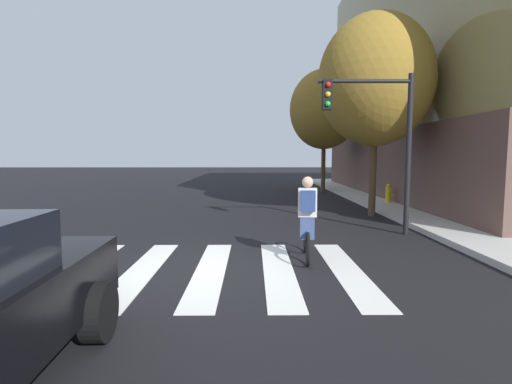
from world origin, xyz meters
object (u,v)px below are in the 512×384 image
(street_tree_near, at_px, (375,81))
(street_tree_mid, at_px, (324,110))
(cyclist, at_px, (307,219))
(traffic_light_near, at_px, (378,126))
(fire_hydrant, at_px, (388,193))

(street_tree_near, xyz_separation_m, street_tree_mid, (-0.08, 8.89, 0.07))
(street_tree_near, bearing_deg, cyclist, -118.30)
(traffic_light_near, distance_m, street_tree_mid, 12.16)
(cyclist, xyz_separation_m, fire_hydrant, (4.54, 8.29, -0.31))
(traffic_light_near, height_order, fire_hydrant, traffic_light_near)
(cyclist, distance_m, traffic_light_near, 3.90)
(traffic_light_near, relative_size, street_tree_near, 0.62)
(cyclist, distance_m, street_tree_mid, 15.32)
(traffic_light_near, bearing_deg, street_tree_mid, 86.21)
(traffic_light_near, xyz_separation_m, fire_hydrant, (2.37, 5.74, -2.33))
(fire_hydrant, relative_size, street_tree_near, 0.11)
(cyclist, height_order, fire_hydrant, cyclist)
(traffic_light_near, bearing_deg, street_tree_near, 74.28)
(traffic_light_near, bearing_deg, fire_hydrant, 67.58)
(traffic_light_near, bearing_deg, cyclist, -130.45)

